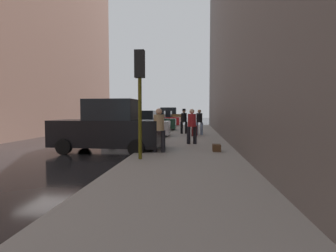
{
  "coord_description": "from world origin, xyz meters",
  "views": [
    {
      "loc": [
        6.31,
        -10.99,
        1.75
      ],
      "look_at": [
        4.84,
        3.39,
        0.93
      ],
      "focal_mm": 28.0,
      "sensor_mm": 36.0,
      "label": 1
    }
  ],
  "objects": [
    {
      "name": "ground_plane",
      "position": [
        0.0,
        0.0,
        0.0
      ],
      "size": [
        120.0,
        120.0,
        0.0
      ],
      "primitive_type": "plane",
      "color": "black"
    },
    {
      "name": "parked_dark_green_sedan",
      "position": [
        2.65,
        11.3,
        0.85
      ],
      "size": [
        4.24,
        2.14,
        1.79
      ],
      "color": "#193828",
      "rests_on": "ground_plane"
    },
    {
      "name": "parked_black_suv",
      "position": [
        2.65,
        -0.14,
        1.03
      ],
      "size": [
        4.66,
        2.18,
        2.25
      ],
      "color": "black",
      "rests_on": "ground_plane"
    },
    {
      "name": "pedestrian_in_tan_coat",
      "position": [
        4.93,
        -0.94,
        1.1
      ],
      "size": [
        0.52,
        0.44,
        1.71
      ],
      "color": "black",
      "rests_on": "sidewalk"
    },
    {
      "name": "parked_silver_sedan",
      "position": [
        2.65,
        5.63,
        0.85
      ],
      "size": [
        4.23,
        2.12,
        1.79
      ],
      "color": "#B7BABF",
      "rests_on": "ground_plane"
    },
    {
      "name": "pedestrian_with_fedora",
      "position": [
        5.55,
        7.68,
        1.14
      ],
      "size": [
        0.52,
        0.45,
        1.78
      ],
      "color": "black",
      "rests_on": "sidewalk"
    },
    {
      "name": "fire_hydrant",
      "position": [
        4.45,
        2.71,
        0.5
      ],
      "size": [
        0.42,
        0.22,
        0.7
      ],
      "color": "red",
      "rests_on": "sidewalk"
    },
    {
      "name": "duffel_bag",
      "position": [
        7.18,
        -0.48,
        0.29
      ],
      "size": [
        0.32,
        0.44,
        0.28
      ],
      "color": "#472D19",
      "rests_on": "sidewalk"
    },
    {
      "name": "rolling_suitcase",
      "position": [
        6.3,
        5.99,
        0.49
      ],
      "size": [
        0.38,
        0.57,
        1.04
      ],
      "color": "#591414",
      "rests_on": "sidewalk"
    },
    {
      "name": "parked_red_hatchback",
      "position": [
        2.65,
        17.64,
        0.85
      ],
      "size": [
        4.25,
        2.16,
        1.79
      ],
      "color": "#B2191E",
      "rests_on": "ground_plane"
    },
    {
      "name": "sidewalk",
      "position": [
        6.0,
        0.0,
        0.07
      ],
      "size": [
        4.0,
        40.0,
        0.15
      ],
      "primitive_type": "cube",
      "color": "gray",
      "rests_on": "ground_plane"
    },
    {
      "name": "traffic_light",
      "position": [
        4.5,
        -2.42,
        2.76
      ],
      "size": [
        0.32,
        0.32,
        3.6
      ],
      "color": "#514C0F",
      "rests_on": "sidewalk"
    },
    {
      "name": "pedestrian_in_jeans",
      "position": [
        6.62,
        6.78,
        1.1
      ],
      "size": [
        0.51,
        0.42,
        1.71
      ],
      "color": "#728CB2",
      "rests_on": "sidewalk"
    },
    {
      "name": "pedestrian_in_red_jacket",
      "position": [
        6.17,
        1.81,
        1.1
      ],
      "size": [
        0.53,
        0.49,
        1.71
      ],
      "color": "black",
      "rests_on": "sidewalk"
    },
    {
      "name": "parked_bronze_suv",
      "position": [
        2.65,
        24.13,
        1.03
      ],
      "size": [
        4.67,
        2.2,
        2.25
      ],
      "color": "brown",
      "rests_on": "ground_plane"
    }
  ]
}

